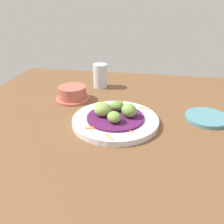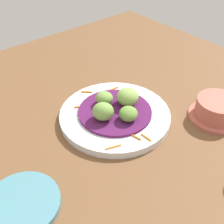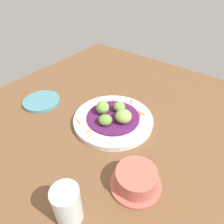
# 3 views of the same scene
# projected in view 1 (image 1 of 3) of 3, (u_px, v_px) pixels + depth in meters

# --- Properties ---
(table_surface) EXTENTS (1.10, 1.10, 0.02)m
(table_surface) POSITION_uv_depth(u_px,v_px,m) (111.00, 126.00, 0.81)
(table_surface) COLOR brown
(table_surface) RESTS_ON ground
(main_plate) EXTENTS (0.28, 0.28, 0.02)m
(main_plate) POSITION_uv_depth(u_px,v_px,m) (116.00, 120.00, 0.80)
(main_plate) COLOR silver
(main_plate) RESTS_ON table_surface
(cabbage_bed) EXTENTS (0.18, 0.18, 0.01)m
(cabbage_bed) POSITION_uv_depth(u_px,v_px,m) (116.00, 117.00, 0.80)
(cabbage_bed) COLOR #51194C
(cabbage_bed) RESTS_ON main_plate
(carrot_garnish) EXTENTS (0.26, 0.18, 0.00)m
(carrot_garnish) POSITION_uv_depth(u_px,v_px,m) (119.00, 118.00, 0.79)
(carrot_garnish) COLOR orange
(carrot_garnish) RESTS_ON main_plate
(guac_scoop_left) EXTENTS (0.06, 0.06, 0.04)m
(guac_scoop_left) POSITION_uv_depth(u_px,v_px,m) (102.00, 109.00, 0.79)
(guac_scoop_left) COLOR #84A851
(guac_scoop_left) RESTS_ON cabbage_bed
(guac_scoop_center) EXTENTS (0.06, 0.06, 0.03)m
(guac_scoop_center) POSITION_uv_depth(u_px,v_px,m) (114.00, 117.00, 0.75)
(guac_scoop_center) COLOR #759E47
(guac_scoop_center) RESTS_ON cabbage_bed
(guac_scoop_right) EXTENTS (0.07, 0.07, 0.04)m
(guac_scoop_right) POSITION_uv_depth(u_px,v_px,m) (129.00, 110.00, 0.78)
(guac_scoop_right) COLOR #759E47
(guac_scoop_right) RESTS_ON cabbage_bed
(guac_scoop_back) EXTENTS (0.06, 0.06, 0.03)m
(guac_scoop_back) POSITION_uv_depth(u_px,v_px,m) (117.00, 106.00, 0.83)
(guac_scoop_back) COLOR olive
(guac_scoop_back) RESTS_ON cabbage_bed
(side_plate_small) EXTENTS (0.14, 0.14, 0.01)m
(side_plate_small) POSITION_uv_depth(u_px,v_px,m) (207.00, 118.00, 0.83)
(side_plate_small) COLOR teal
(side_plate_small) RESTS_ON table_surface
(terracotta_bowl) EXTENTS (0.13, 0.13, 0.05)m
(terracotta_bowl) POSITION_uv_depth(u_px,v_px,m) (73.00, 94.00, 0.97)
(terracotta_bowl) COLOR #B75B4C
(terracotta_bowl) RESTS_ON table_surface
(water_glass) EXTENTS (0.06, 0.06, 0.10)m
(water_glass) POSITION_uv_depth(u_px,v_px,m) (100.00, 76.00, 1.08)
(water_glass) COLOR silver
(water_glass) RESTS_ON table_surface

